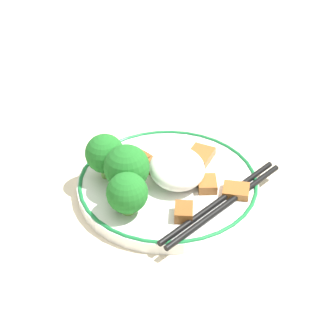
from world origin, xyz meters
TOP-DOWN VIEW (x-y plane):
  - ground_plane at (0.00, 0.00)m, footprint 3.00×3.00m
  - plate at (0.00, 0.00)m, footprint 0.23×0.23m
  - rice_mound at (-0.00, 0.01)m, footprint 0.08×0.07m
  - broccoli_back_left at (-0.02, -0.08)m, footprint 0.05×0.05m
  - broccoli_back_center at (0.01, -0.05)m, footprint 0.06×0.06m
  - broccoli_back_right at (0.05, -0.05)m, footprint 0.05×0.05m
  - meat_near_front at (-0.04, 0.05)m, footprint 0.05×0.05m
  - meat_near_left at (0.02, 0.05)m, footprint 0.03×0.03m
  - meat_near_right at (-0.04, -0.03)m, footprint 0.03×0.03m
  - meat_near_back at (0.04, 0.08)m, footprint 0.04×0.04m
  - meat_on_rice_edge at (0.07, 0.01)m, footprint 0.03×0.03m
  - meat_mid_left at (-0.02, -0.01)m, footprint 0.04×0.04m
  - chopsticks at (0.06, 0.06)m, footprint 0.14×0.17m

SIDE VIEW (x-z plane):
  - ground_plane at x=0.00m, z-range 0.00..0.00m
  - plate at x=0.00m, z-range 0.00..0.02m
  - chopsticks at x=0.06m, z-range 0.02..0.02m
  - meat_near_back at x=0.04m, z-range 0.02..0.02m
  - meat_near_front at x=-0.04m, z-range 0.02..0.03m
  - meat_near_right at x=-0.04m, z-range 0.02..0.03m
  - meat_near_left at x=0.02m, z-range 0.02..0.03m
  - meat_mid_left at x=-0.02m, z-range 0.02..0.03m
  - meat_on_rice_edge at x=0.07m, z-range 0.02..0.03m
  - rice_mound at x=0.00m, z-range 0.02..0.05m
  - broccoli_back_right at x=0.05m, z-range 0.02..0.07m
  - broccoli_back_left at x=-0.02m, z-range 0.02..0.08m
  - broccoli_back_center at x=0.01m, z-range 0.02..0.08m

